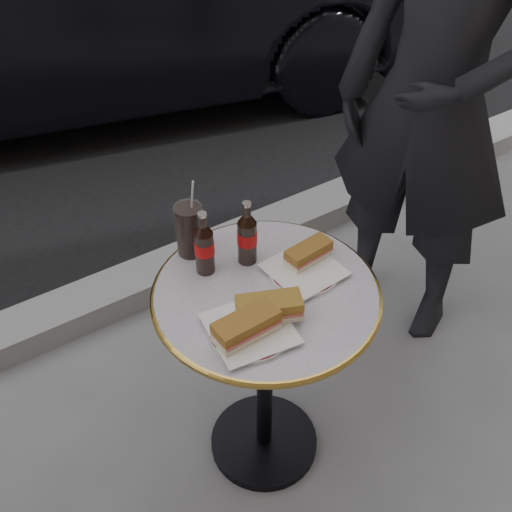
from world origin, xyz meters
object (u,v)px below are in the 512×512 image
cola_bottle_right (247,232)px  pedestrian (434,104)px  plate_left (250,330)px  cola_bottle_left (204,243)px  plate_right (304,271)px  bistro_table (265,377)px  cola_glass (189,230)px

cola_bottle_right → pedestrian: bearing=9.2°
plate_left → cola_bottle_right: (0.14, 0.23, 0.09)m
pedestrian → cola_bottle_left: bearing=-106.9°
cola_bottle_left → pedestrian: bearing=6.3°
plate_left → plate_right: size_ratio=1.08×
bistro_table → plate_left: 0.40m
cola_bottle_left → pedestrian: size_ratio=0.11×
plate_left → cola_bottle_right: 0.29m
plate_right → pedestrian: size_ratio=0.11×
plate_right → cola_glass: bearing=131.4°
plate_left → bistro_table: bearing=40.9°
plate_left → cola_glass: 0.36m
plate_right → cola_glass: 0.34m
pedestrian → cola_bottle_right: bearing=-104.1°
plate_right → pedestrian: (0.70, 0.26, 0.19)m
bistro_table → cola_bottle_right: bearing=79.6°
plate_left → cola_glass: cola_glass is taller
plate_left → cola_bottle_left: 0.28m
plate_right → cola_bottle_right: bearing=128.6°
plate_right → cola_bottle_left: cola_bottle_left is taller
plate_right → cola_bottle_right: 0.19m
cola_bottle_left → pedestrian: 0.93m
cola_bottle_left → cola_bottle_right: (0.12, -0.03, 0.00)m
bistro_table → cola_bottle_left: size_ratio=3.69×
plate_left → pedestrian: 1.03m
cola_bottle_right → pedestrian: pedestrian is taller
plate_left → cola_bottle_right: size_ratio=1.05×
bistro_table → pedestrian: 1.03m
plate_left → pedestrian: pedestrian is taller
cola_bottle_right → cola_glass: 0.17m
plate_left → pedestrian: bearing=21.0°
plate_right → cola_bottle_right: cola_bottle_right is taller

